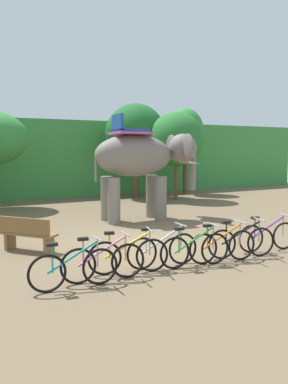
{
  "coord_description": "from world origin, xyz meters",
  "views": [
    {
      "loc": [
        -4.87,
        -9.23,
        2.56
      ],
      "look_at": [
        0.63,
        1.0,
        1.3
      ],
      "focal_mm": 36.72,
      "sensor_mm": 36.0,
      "label": 1
    }
  ],
  "objects_px": {
    "tree_left": "(185,133)",
    "bike_orange": "(223,246)",
    "wooden_bench": "(27,233)",
    "bike_pink": "(103,262)",
    "tree_center": "(176,139)",
    "bike_teal": "(74,268)",
    "elephant": "(142,159)",
    "bike_yellow": "(128,255)",
    "tree_center_right": "(135,134)",
    "bike_black": "(241,242)",
    "bike_white": "(163,250)",
    "bike_green": "(195,249)",
    "bike_purple": "(268,236)"
  },
  "relations": [
    {
      "from": "tree_left",
      "to": "bike_orange",
      "type": "height_order",
      "value": "tree_left"
    },
    {
      "from": "tree_left",
      "to": "wooden_bench",
      "type": "relative_size",
      "value": 3.47
    },
    {
      "from": "tree_left",
      "to": "bike_pink",
      "type": "height_order",
      "value": "tree_left"
    },
    {
      "from": "tree_center",
      "to": "bike_teal",
      "type": "distance_m",
      "value": 13.46
    },
    {
      "from": "tree_left",
      "to": "elephant",
      "type": "height_order",
      "value": "tree_left"
    },
    {
      "from": "tree_center",
      "to": "bike_yellow",
      "type": "distance_m",
      "value": 12.42
    },
    {
      "from": "tree_center_right",
      "to": "wooden_bench",
      "type": "xyz_separation_m",
      "value": [
        -7.52,
        -8.8,
        -2.88
      ]
    },
    {
      "from": "tree_center",
      "to": "bike_black",
      "type": "relative_size",
      "value": 2.66
    },
    {
      "from": "elephant",
      "to": "tree_center",
      "type": "bearing_deg",
      "value": 45.19
    },
    {
      "from": "bike_white",
      "to": "bike_teal",
      "type": "bearing_deg",
      "value": -169.66
    },
    {
      "from": "tree_center_right",
      "to": "bike_white",
      "type": "bearing_deg",
      "value": -114.3
    },
    {
      "from": "tree_center_right",
      "to": "bike_green",
      "type": "distance_m",
      "value": 12.98
    },
    {
      "from": "bike_yellow",
      "to": "bike_purple",
      "type": "relative_size",
      "value": 0.98
    },
    {
      "from": "bike_pink",
      "to": "wooden_bench",
      "type": "relative_size",
      "value": 1.2
    },
    {
      "from": "tree_center",
      "to": "bike_purple",
      "type": "distance_m",
      "value": 10.62
    },
    {
      "from": "bike_white",
      "to": "bike_black",
      "type": "relative_size",
      "value": 1.03
    },
    {
      "from": "tree_left",
      "to": "bike_green",
      "type": "relative_size",
      "value": 2.88
    },
    {
      "from": "bike_teal",
      "to": "bike_orange",
      "type": "height_order",
      "value": "same"
    },
    {
      "from": "tree_left",
      "to": "bike_white",
      "type": "xyz_separation_m",
      "value": [
        -8.49,
        -11.68,
        -3.12
      ]
    },
    {
      "from": "tree_center",
      "to": "bike_yellow",
      "type": "relative_size",
      "value": 2.66
    },
    {
      "from": "tree_center",
      "to": "bike_purple",
      "type": "relative_size",
      "value": 2.62
    },
    {
      "from": "bike_yellow",
      "to": "bike_green",
      "type": "distance_m",
      "value": 1.52
    },
    {
      "from": "elephant",
      "to": "bike_pink",
      "type": "distance_m",
      "value": 7.08
    },
    {
      "from": "tree_center_right",
      "to": "tree_left",
      "type": "xyz_separation_m",
      "value": [
        3.31,
        0.2,
        0.15
      ]
    },
    {
      "from": "bike_yellow",
      "to": "bike_black",
      "type": "relative_size",
      "value": 1.0
    },
    {
      "from": "bike_pink",
      "to": "bike_green",
      "type": "distance_m",
      "value": 2.13
    },
    {
      "from": "tree_center_right",
      "to": "elephant",
      "type": "xyz_separation_m",
      "value": [
        -2.82,
        -6.07,
        -1.15
      ]
    },
    {
      "from": "bike_pink",
      "to": "wooden_bench",
      "type": "distance_m",
      "value": 3.05
    },
    {
      "from": "tree_center_right",
      "to": "bike_yellow",
      "type": "bearing_deg",
      "value": -117.63
    },
    {
      "from": "wooden_bench",
      "to": "bike_teal",
      "type": "bearing_deg",
      "value": -86.09
    },
    {
      "from": "bike_green",
      "to": "bike_teal",
      "type": "bearing_deg",
      "value": -178.51
    },
    {
      "from": "bike_yellow",
      "to": "bike_white",
      "type": "distance_m",
      "value": 0.86
    },
    {
      "from": "tree_center_right",
      "to": "bike_white",
      "type": "height_order",
      "value": "tree_center_right"
    },
    {
      "from": "elephant",
      "to": "bike_yellow",
      "type": "bearing_deg",
      "value": -120.54
    },
    {
      "from": "wooden_bench",
      "to": "elephant",
      "type": "bearing_deg",
      "value": 30.09
    },
    {
      "from": "bike_yellow",
      "to": "wooden_bench",
      "type": "height_order",
      "value": "bike_yellow"
    },
    {
      "from": "elephant",
      "to": "wooden_bench",
      "type": "bearing_deg",
      "value": -149.91
    },
    {
      "from": "tree_left",
      "to": "bike_pink",
      "type": "distance_m",
      "value": 15.87
    },
    {
      "from": "elephant",
      "to": "bike_teal",
      "type": "height_order",
      "value": "elephant"
    },
    {
      "from": "elephant",
      "to": "bike_black",
      "type": "bearing_deg",
      "value": -93.47
    },
    {
      "from": "tree_center",
      "to": "wooden_bench",
      "type": "height_order",
      "value": "tree_center"
    },
    {
      "from": "bike_teal",
      "to": "bike_orange",
      "type": "xyz_separation_m",
      "value": [
        3.52,
        0.06,
        0.0
      ]
    },
    {
      "from": "tree_center_right",
      "to": "bike_white",
      "type": "distance_m",
      "value": 12.93
    },
    {
      "from": "bike_orange",
      "to": "bike_purple",
      "type": "height_order",
      "value": "same"
    },
    {
      "from": "bike_pink",
      "to": "bike_black",
      "type": "bearing_deg",
      "value": -0.02
    },
    {
      "from": "bike_teal",
      "to": "bike_white",
      "type": "distance_m",
      "value": 2.17
    },
    {
      "from": "bike_teal",
      "to": "bike_green",
      "type": "distance_m",
      "value": 2.77
    },
    {
      "from": "bike_teal",
      "to": "bike_green",
      "type": "xyz_separation_m",
      "value": [
        2.77,
        0.07,
        0.0
      ]
    },
    {
      "from": "tree_center_right",
      "to": "bike_pink",
      "type": "distance_m",
      "value": 13.82
    },
    {
      "from": "bike_teal",
      "to": "bike_black",
      "type": "relative_size",
      "value": 1.03
    }
  ]
}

